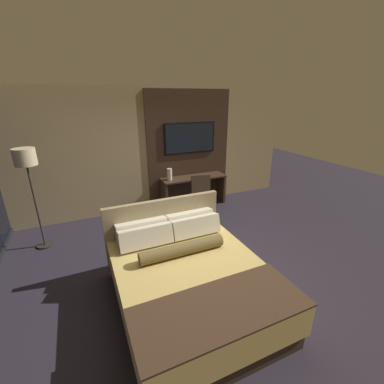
% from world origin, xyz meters
% --- Properties ---
extents(ground_plane, '(16.00, 16.00, 0.00)m').
position_xyz_m(ground_plane, '(0.00, 0.00, 0.00)').
color(ground_plane, '#28232D').
extents(wall_back_tv_panel, '(7.20, 0.09, 2.80)m').
position_xyz_m(wall_back_tv_panel, '(0.12, 2.59, 1.40)').
color(wall_back_tv_panel, tan).
rests_on(wall_back_tv_panel, ground_plane).
extents(bed, '(1.82, 2.19, 1.12)m').
position_xyz_m(bed, '(-0.45, -0.66, 0.36)').
color(bed, '#33281E').
rests_on(bed, ground_plane).
extents(desk, '(1.60, 0.47, 0.74)m').
position_xyz_m(desk, '(0.97, 2.33, 0.50)').
color(desk, '#422D1E').
rests_on(desk, ground_plane).
extents(tv, '(1.29, 0.04, 0.73)m').
position_xyz_m(tv, '(0.97, 2.52, 1.65)').
color(tv, black).
extents(desk_chair, '(0.56, 0.56, 0.91)m').
position_xyz_m(desk_chair, '(0.93, 1.76, 0.55)').
color(desk_chair, '#4C3D2D').
rests_on(desk_chair, ground_plane).
extents(floor_lamp, '(0.34, 0.34, 1.81)m').
position_xyz_m(floor_lamp, '(-2.32, 1.70, 1.52)').
color(floor_lamp, '#282623').
rests_on(floor_lamp, ground_plane).
extents(vase_tall, '(0.12, 0.12, 0.27)m').
position_xyz_m(vase_tall, '(0.35, 2.31, 0.88)').
color(vase_tall, silver).
rests_on(vase_tall, desk).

